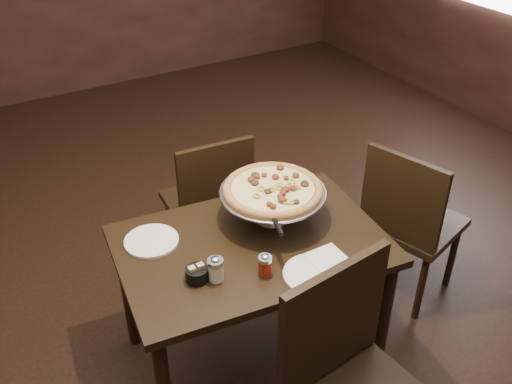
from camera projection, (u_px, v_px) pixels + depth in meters
room at (248, 71)px, 1.99m from camera, size 6.04×7.04×2.84m
dining_table at (252, 259)px, 2.40m from camera, size 1.16×0.85×0.68m
pizza_stand at (273, 190)px, 2.40m from camera, size 0.46×0.46×0.19m
parmesan_shaker at (216, 269)px, 2.13m from camera, size 0.06×0.06×0.11m
pepper_flake_shaker at (265, 265)px, 2.16m from camera, size 0.05×0.05×0.09m
packet_caddy at (197, 274)px, 2.14m from camera, size 0.09×0.09×0.07m
napkin_stack at (328, 260)px, 2.24m from camera, size 0.15×0.15×0.02m
plate_left at (151, 241)px, 2.35m from camera, size 0.22×0.22×0.01m
plate_near at (314, 274)px, 2.17m from camera, size 0.24×0.24×0.01m
serving_spatula at (277, 226)px, 2.19m from camera, size 0.14×0.14×0.02m
chair_far at (210, 200)px, 2.98m from camera, size 0.43×0.43×0.85m
chair_side at (409, 220)px, 2.81m from camera, size 0.52×0.52×0.89m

